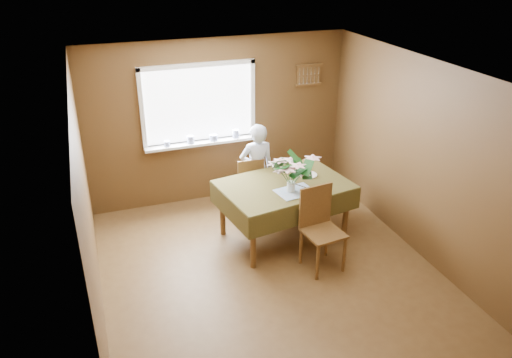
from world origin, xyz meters
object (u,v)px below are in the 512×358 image
object	(u,v)px
chair_near	(320,225)
flower_bouquet	(292,170)
dining_table	(284,190)
chair_far	(249,183)
seated_woman	(257,170)

from	to	relation	value
chair_near	flower_bouquet	distance (m)	0.78
flower_bouquet	dining_table	bearing A→B (deg)	88.43
dining_table	flower_bouquet	distance (m)	0.47
chair_far	dining_table	bearing A→B (deg)	110.85
chair_far	seated_woman	xyz separation A→B (m)	(0.11, -0.03, 0.21)
dining_table	chair_far	xyz separation A→B (m)	(-0.23, 0.79, -0.22)
chair_near	seated_woman	bearing A→B (deg)	93.78
chair_far	seated_woman	world-z (taller)	seated_woman
chair_near	dining_table	bearing A→B (deg)	95.48
chair_near	seated_woman	distance (m)	1.54
chair_far	seated_woman	bearing A→B (deg)	168.27
dining_table	seated_woman	size ratio (longest dim) A/B	1.30
chair_far	chair_near	size ratio (longest dim) A/B	0.86
chair_near	seated_woman	world-z (taller)	seated_woman
chair_far	seated_woman	distance (m)	0.24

